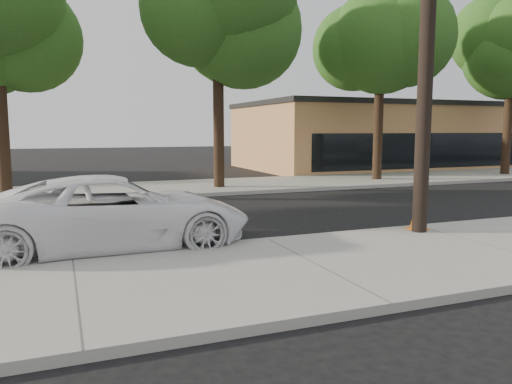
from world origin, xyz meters
TOP-DOWN VIEW (x-y plane):
  - ground at (0.00, 0.00)m, footprint 120.00×120.00m
  - near_sidewalk at (0.00, -4.30)m, footprint 90.00×4.40m
  - far_sidewalk at (0.00, 8.50)m, footprint 90.00×5.00m
  - curb_near at (0.00, -2.10)m, footprint 90.00×0.12m
  - building_main at (16.00, 16.00)m, footprint 18.00×10.00m
  - utility_pole at (3.60, -2.70)m, footprint 1.40×0.34m
  - tree_b at (-5.81, 8.06)m, footprint 4.34×4.20m
  - tree_c at (2.22, 7.64)m, footprint 4.96×4.80m
  - tree_d at (10.20, 7.95)m, footprint 4.50×4.35m
  - police_cruiser at (-3.12, -1.28)m, footprint 5.69×2.69m
  - traffic_cone at (3.70, -2.50)m, footprint 0.46×0.46m

SIDE VIEW (x-z plane):
  - ground at x=0.00m, z-range 0.00..0.00m
  - near_sidewalk at x=0.00m, z-range 0.00..0.15m
  - far_sidewalk at x=0.00m, z-range 0.00..0.15m
  - curb_near at x=0.00m, z-range -0.01..0.15m
  - traffic_cone at x=3.70m, z-range 0.14..0.90m
  - police_cruiser at x=-3.12m, z-range 0.00..1.57m
  - building_main at x=16.00m, z-range 0.00..4.00m
  - utility_pole at x=3.60m, z-range 0.20..9.20m
  - tree_b at x=-5.81m, z-range 1.93..10.38m
  - tree_d at x=10.20m, z-range 1.99..10.74m
  - tree_c at x=2.22m, z-range 2.13..11.68m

